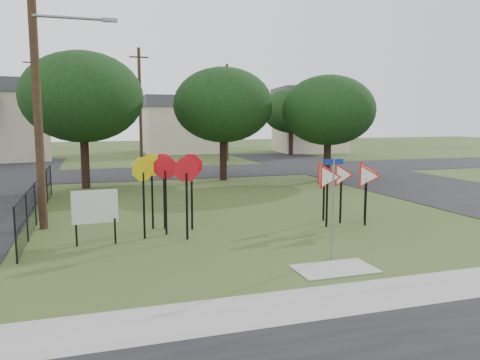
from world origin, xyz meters
name	(u,v)px	position (x,y,z in m)	size (l,w,h in m)	color
ground	(295,245)	(0.00, 0.00, 0.00)	(140.00, 140.00, 0.00)	#30461A
sidewalk	(377,295)	(0.00, -4.20, 0.01)	(30.00, 1.60, 0.02)	gray
planting_strip	(414,317)	(0.00, -5.40, 0.01)	(30.00, 0.80, 0.02)	#30461A
street_right	(414,184)	(12.00, 10.00, 0.01)	(8.00, 50.00, 0.02)	black
street_far	(177,172)	(0.00, 20.00, 0.01)	(60.00, 8.00, 0.02)	black
curb_pad	(335,269)	(0.00, -2.40, 0.01)	(2.00, 1.20, 0.02)	gray
street_name_sign	(333,201)	(0.35, -1.57, 1.55)	(0.55, 0.05, 2.68)	gray
stop_sign_cluster	(167,175)	(-3.36, 2.60, 1.90)	(2.39, 2.13, 2.58)	black
yield_sign_cluster	(345,178)	(2.89, 2.15, 1.65)	(2.82, 1.40, 2.23)	black
info_board	(95,209)	(-5.62, 1.79, 1.09)	(1.32, 0.12, 1.64)	black
utility_pole_main	(38,73)	(-7.24, 4.50, 5.21)	(3.55, 0.33, 10.00)	#3E2B1C
far_pole_a	(140,107)	(-2.00, 24.00, 4.60)	(1.40, 0.24, 9.00)	#3E2B1C
far_pole_b	(227,112)	(6.00, 28.00, 4.35)	(1.40, 0.24, 8.50)	#3E2B1C
far_pole_c	(34,108)	(-10.00, 30.00, 4.60)	(1.40, 0.24, 9.00)	#3E2B1C
fence_run	(39,198)	(-7.60, 6.25, 0.78)	(0.05, 11.55, 1.50)	black
house_mid	(180,124)	(4.00, 40.00, 3.15)	(8.40, 8.40, 6.20)	beige
house_right	(309,120)	(18.00, 36.00, 3.65)	(8.30, 8.30, 7.20)	beige
tree_near_left	(82,97)	(-6.00, 14.00, 4.86)	(6.40, 6.40, 7.27)	black
tree_near_mid	(223,105)	(2.00, 15.00, 4.54)	(6.00, 6.00, 6.80)	black
tree_near_right	(328,110)	(8.00, 13.00, 4.22)	(5.60, 5.60, 6.33)	black
tree_far_right	(291,111)	(14.00, 32.00, 4.54)	(6.00, 6.00, 6.80)	black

